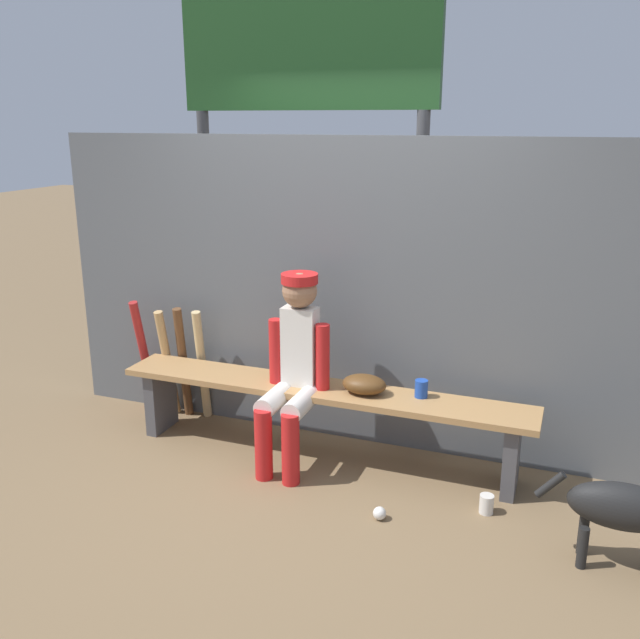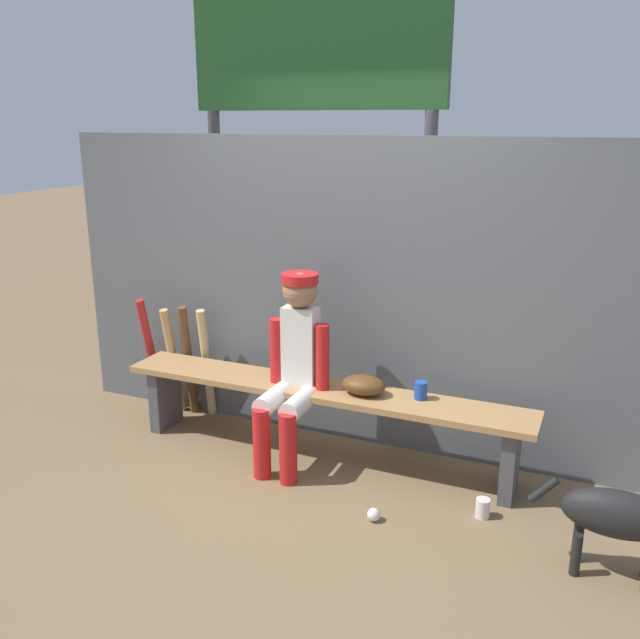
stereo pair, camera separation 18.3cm
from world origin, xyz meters
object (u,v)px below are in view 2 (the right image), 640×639
Objects in this scene: dog at (631,517)px; bat_aluminum_red at (151,353)px; baseball_glove at (364,385)px; bat_wood_dark at (188,361)px; cup_on_bench at (421,390)px; bat_wood_natural at (207,363)px; dugout_bench at (320,402)px; player_seated at (293,363)px; cup_on_ground at (483,508)px; bat_wood_tan at (173,361)px; scoreboard at (322,86)px; baseball at (374,515)px.

bat_aluminum_red is at bearing 166.63° from dog.
bat_wood_dark is at bearing 170.84° from baseball_glove.
bat_wood_natural is at bearing 173.70° from cup_on_bench.
cup_on_bench is (1.80, -0.17, 0.12)m from bat_wood_dark.
bat_wood_natural is 1.00× the size of dog.
dugout_bench is at bearing 180.00° from baseball_glove.
player_seated reaches higher than bat_wood_dark.
player_seated reaches higher than cup_on_ground.
bat_wood_natural reaches higher than dugout_bench.
bat_wood_dark reaches higher than bat_wood_tan.
player_seated is 1.38× the size of bat_aluminum_red.
baseball_glove is at bearing 160.50° from cup_on_ground.
cup_on_bench is (1.65, -0.18, 0.13)m from bat_wood_natural.
bat_wood_natural is 0.15m from bat_wood_dark.
bat_wood_dark is 0.33m from bat_aluminum_red.
bat_wood_dark reaches higher than bat_wood_natural.
cup_on_bench is (2.13, -0.16, 0.11)m from bat_aluminum_red.
cup_on_bench is at bearing 152.34° from dog.
baseball_glove reaches higher than dog.
bat_aluminum_red is (-0.33, -0.00, 0.01)m from bat_wood_dark.
dog is at bearing -13.37° from bat_aluminum_red.
cup_on_ground is 0.82m from dog.
bat_wood_natural is 0.95× the size of bat_aluminum_red.
cup_on_ground is 3.36m from scoreboard.
baseball is 0.61m from cup_on_ground.
baseball_glove is 2.55× the size of cup_on_ground.
player_seated is 1.22m from bat_wood_tan.
bat_aluminum_red reaches higher than bat_wood_natural.
bat_wood_natural is at bearing 169.14° from baseball_glove.
cup_on_bench reaches higher than cup_on_ground.
bat_wood_tan is at bearing 172.24° from baseball_glove.
bat_wood_tan is 1.93m from cup_on_bench.
dugout_bench is 1.51m from bat_aluminum_red.
cup_on_bench reaches higher than dugout_bench.
bat_wood_tan is 0.94× the size of bat_aluminum_red.
baseball_glove reaches higher than baseball.
baseball is at bearing -21.21° from bat_aluminum_red.
bat_wood_natural is at bearing 165.72° from cup_on_ground.
bat_wood_dark is 0.97× the size of bat_aluminum_red.
scoreboard reaches higher than player_seated.
baseball_glove is at bearing 0.00° from dugout_bench.
bat_aluminum_red is (-1.35, 0.34, -0.23)m from player_seated.
baseball is at bearing -44.88° from dugout_bench.
dugout_bench is 1.18m from bat_wood_dark.
bat_wood_tan is at bearing 166.04° from dog.
dog is (1.84, -0.56, -0.05)m from dugout_bench.
bat_wood_tan is 7.58× the size of cup_on_ground.
dugout_bench reaches higher than baseball.
baseball_glove is (0.29, 0.00, 0.17)m from dugout_bench.
bat_wood_tan reaches higher than baseball_glove.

